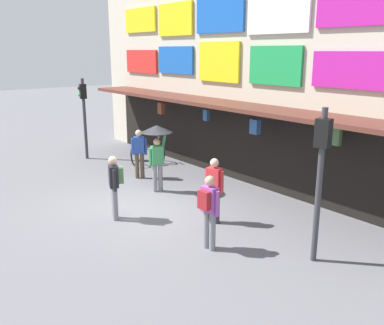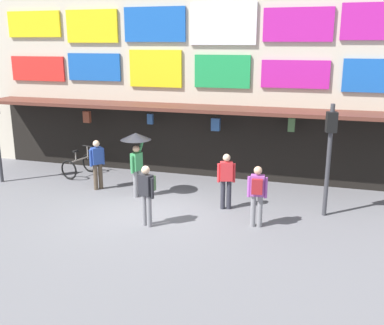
{
  "view_description": "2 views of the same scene",
  "coord_description": "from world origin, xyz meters",
  "px_view_note": "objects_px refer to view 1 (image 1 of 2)",
  "views": [
    {
      "loc": [
        9.73,
        -5.78,
        4.25
      ],
      "look_at": [
        0.68,
        1.32,
        1.21
      ],
      "focal_mm": 39.85,
      "sensor_mm": 36.0,
      "label": 1
    },
    {
      "loc": [
        4.76,
        -11.35,
        4.81
      ],
      "look_at": [
        0.96,
        1.23,
        1.25
      ],
      "focal_mm": 41.82,
      "sensor_mm": 36.0,
      "label": 2
    }
  ],
  "objects_px": {
    "pedestrian_in_blue": "(115,183)",
    "traffic_light_near": "(84,106)",
    "traffic_light_far": "(321,161)",
    "bicycle_parked": "(148,154)",
    "pedestrian_with_umbrella": "(157,139)",
    "pedestrian_in_black": "(209,207)",
    "pedestrian_in_green": "(214,187)",
    "pedestrian_in_yellow": "(139,150)"
  },
  "relations": [
    {
      "from": "traffic_light_far",
      "to": "pedestrian_in_green",
      "type": "xyz_separation_m",
      "value": [
        -2.81,
        -0.32,
        -1.19
      ]
    },
    {
      "from": "traffic_light_far",
      "to": "pedestrian_with_umbrella",
      "type": "xyz_separation_m",
      "value": [
        -5.77,
        -0.06,
        -0.5
      ]
    },
    {
      "from": "pedestrian_in_yellow",
      "to": "pedestrian_in_black",
      "type": "distance_m",
      "value": 5.84
    },
    {
      "from": "pedestrian_in_green",
      "to": "pedestrian_with_umbrella",
      "type": "xyz_separation_m",
      "value": [
        -2.95,
        0.26,
        0.69
      ]
    },
    {
      "from": "pedestrian_in_blue",
      "to": "pedestrian_in_green",
      "type": "height_order",
      "value": "same"
    },
    {
      "from": "pedestrian_in_blue",
      "to": "pedestrian_in_black",
      "type": "height_order",
      "value": "same"
    },
    {
      "from": "traffic_light_near",
      "to": "pedestrian_in_black",
      "type": "distance_m",
      "value": 9.44
    },
    {
      "from": "traffic_light_near",
      "to": "traffic_light_far",
      "type": "bearing_deg",
      "value": 0.1
    },
    {
      "from": "traffic_light_near",
      "to": "pedestrian_in_green",
      "type": "bearing_deg",
      "value": -2.1
    },
    {
      "from": "pedestrian_with_umbrella",
      "to": "pedestrian_in_yellow",
      "type": "bearing_deg",
      "value": 168.64
    },
    {
      "from": "pedestrian_in_yellow",
      "to": "pedestrian_with_umbrella",
      "type": "xyz_separation_m",
      "value": [
        1.58,
        -0.32,
        0.66
      ]
    },
    {
      "from": "pedestrian_in_green",
      "to": "pedestrian_with_umbrella",
      "type": "distance_m",
      "value": 3.04
    },
    {
      "from": "bicycle_parked",
      "to": "pedestrian_in_black",
      "type": "xyz_separation_m",
      "value": [
        7.0,
        -2.86,
        0.59
      ]
    },
    {
      "from": "pedestrian_with_umbrella",
      "to": "pedestrian_in_black",
      "type": "xyz_separation_m",
      "value": [
        4.02,
        -1.34,
        -0.66
      ]
    },
    {
      "from": "traffic_light_near",
      "to": "pedestrian_in_green",
      "type": "height_order",
      "value": "traffic_light_near"
    },
    {
      "from": "traffic_light_far",
      "to": "pedestrian_in_blue",
      "type": "bearing_deg",
      "value": -154.64
    },
    {
      "from": "pedestrian_in_yellow",
      "to": "pedestrian_with_umbrella",
      "type": "relative_size",
      "value": 0.81
    },
    {
      "from": "traffic_light_near",
      "to": "pedestrian_in_green",
      "type": "relative_size",
      "value": 1.9
    },
    {
      "from": "pedestrian_in_green",
      "to": "pedestrian_with_umbrella",
      "type": "height_order",
      "value": "pedestrian_with_umbrella"
    },
    {
      "from": "traffic_light_near",
      "to": "bicycle_parked",
      "type": "distance_m",
      "value": 3.22
    },
    {
      "from": "pedestrian_with_umbrella",
      "to": "bicycle_parked",
      "type": "bearing_deg",
      "value": 152.95
    },
    {
      "from": "traffic_light_far",
      "to": "bicycle_parked",
      "type": "bearing_deg",
      "value": 170.54
    },
    {
      "from": "pedestrian_in_black",
      "to": "bicycle_parked",
      "type": "bearing_deg",
      "value": 157.76
    },
    {
      "from": "pedestrian_in_blue",
      "to": "pedestrian_with_umbrella",
      "type": "height_order",
      "value": "pedestrian_with_umbrella"
    },
    {
      "from": "pedestrian_in_blue",
      "to": "pedestrian_in_green",
      "type": "xyz_separation_m",
      "value": [
        1.74,
        1.84,
        -0.04
      ]
    },
    {
      "from": "traffic_light_near",
      "to": "pedestrian_in_yellow",
      "type": "height_order",
      "value": "traffic_light_near"
    },
    {
      "from": "traffic_light_far",
      "to": "traffic_light_near",
      "type": "bearing_deg",
      "value": -179.9
    },
    {
      "from": "bicycle_parked",
      "to": "pedestrian_in_blue",
      "type": "relative_size",
      "value": 0.77
    },
    {
      "from": "pedestrian_in_green",
      "to": "pedestrian_in_yellow",
      "type": "distance_m",
      "value": 4.57
    },
    {
      "from": "traffic_light_far",
      "to": "bicycle_parked",
      "type": "relative_size",
      "value": 2.49
    },
    {
      "from": "pedestrian_in_black",
      "to": "traffic_light_far",
      "type": "bearing_deg",
      "value": 38.86
    },
    {
      "from": "pedestrian_in_green",
      "to": "bicycle_parked",
      "type": "bearing_deg",
      "value": 163.31
    },
    {
      "from": "pedestrian_in_blue",
      "to": "pedestrian_with_umbrella",
      "type": "distance_m",
      "value": 2.51
    },
    {
      "from": "pedestrian_in_yellow",
      "to": "pedestrian_in_blue",
      "type": "bearing_deg",
      "value": -40.96
    },
    {
      "from": "bicycle_parked",
      "to": "pedestrian_in_green",
      "type": "xyz_separation_m",
      "value": [
        5.92,
        -1.78,
        0.55
      ]
    },
    {
      "from": "traffic_light_far",
      "to": "pedestrian_with_umbrella",
      "type": "bearing_deg",
      "value": -179.39
    },
    {
      "from": "pedestrian_in_green",
      "to": "pedestrian_with_umbrella",
      "type": "relative_size",
      "value": 0.81
    },
    {
      "from": "bicycle_parked",
      "to": "pedestrian_in_blue",
      "type": "height_order",
      "value": "pedestrian_in_blue"
    },
    {
      "from": "pedestrian_in_blue",
      "to": "traffic_light_near",
      "type": "bearing_deg",
      "value": 161.64
    },
    {
      "from": "pedestrian_in_green",
      "to": "pedestrian_in_yellow",
      "type": "height_order",
      "value": "same"
    },
    {
      "from": "traffic_light_near",
      "to": "pedestrian_in_black",
      "type": "height_order",
      "value": "traffic_light_near"
    },
    {
      "from": "traffic_light_far",
      "to": "pedestrian_in_yellow",
      "type": "xyz_separation_m",
      "value": [
        -7.34,
        0.26,
        -1.16
      ]
    }
  ]
}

